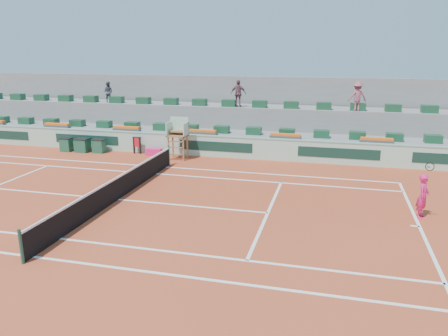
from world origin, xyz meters
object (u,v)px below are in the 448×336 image
at_px(umpire_chair, 178,132).
at_px(tennis_player, 423,196).
at_px(player_bag, 154,152).
at_px(drink_cooler_a, 99,146).

bearing_deg(umpire_chair, tennis_player, -28.32).
relative_size(player_bag, tennis_player, 0.42).
distance_m(umpire_chair, tennis_player, 13.73).
height_order(umpire_chair, drink_cooler_a, umpire_chair).
distance_m(player_bag, drink_cooler_a, 3.58).
relative_size(umpire_chair, drink_cooler_a, 2.86).
distance_m(player_bag, umpire_chair, 2.21).
xyz_separation_m(drink_cooler_a, tennis_player, (17.37, -6.75, 0.43)).
bearing_deg(player_bag, drink_cooler_a, -177.90).
height_order(player_bag, drink_cooler_a, drink_cooler_a).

